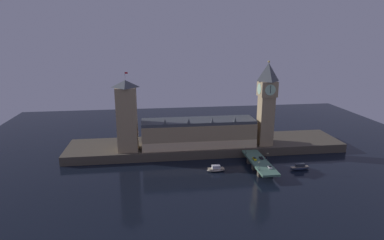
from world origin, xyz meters
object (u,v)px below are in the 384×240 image
Objects in this scene: clock_tower at (267,101)px; car_northbound_lead at (255,159)px; boat_downstream at (300,168)px; pedestrian_far_rail at (246,153)px; pedestrian_near_rail at (260,169)px; victoria_tower at (127,116)px; boat_upstream at (216,169)px; car_southbound_trail at (261,158)px; street_lamp_far at (246,149)px; car_southbound_lead at (270,167)px; street_lamp_mid at (268,156)px; street_lamp_near at (259,165)px; pedestrian_mid_walk at (265,158)px.

clock_tower reaches higher than car_northbound_lead.
clock_tower is at bearing 109.58° from boat_downstream.
pedestrian_near_rail is at bearing -90.00° from pedestrian_far_rail.
boat_upstream is at bearing -28.69° from victoria_tower.
car_northbound_lead is at bearing -167.47° from car_southbound_trail.
pedestrian_far_rail is at bearing -36.86° from street_lamp_far.
car_northbound_lead is 1.12× the size of car_southbound_trail.
car_northbound_lead is 16.71m from car_southbound_lead.
pedestrian_far_rail is (86.34, -19.37, -26.55)m from victoria_tower.
clock_tower reaches higher than street_lamp_mid.
pedestrian_near_rail is at bearing -56.66° from street_lamp_near.
boat_downstream is (24.99, 7.81, -4.93)m from car_southbound_lead.
pedestrian_mid_walk is 0.28× the size of street_lamp_far.
victoria_tower is 13.89× the size of car_southbound_trail.
street_lamp_near is 1.02× the size of street_lamp_mid.
car_northbound_lead is at bearing -75.19° from street_lamp_far.
pedestrian_far_rail is at bearing -138.76° from clock_tower.
car_northbound_lead is 2.76× the size of pedestrian_near_rail.
victoria_tower is (-106.20, 1.95, -8.26)m from clock_tower.
pedestrian_near_rail is at bearing -119.66° from pedestrian_mid_walk.
street_lamp_near is 30.47m from boat_upstream.
pedestrian_far_rail is 0.27× the size of street_lamp_far.
clock_tower is 13.84× the size of car_northbound_lead.
boat_upstream is at bearing -145.39° from clock_tower.
victoria_tower is 4.66× the size of boat_upstream.
victoria_tower is at bearing 162.07° from boat_downstream.
car_southbound_trail is 0.70× the size of street_lamp_near.
street_lamp_far reaches higher than car_southbound_trail.
street_lamp_mid is at bearing -52.82° from pedestrian_far_rail.
street_lamp_mid is 18.58m from street_lamp_far.
street_lamp_far reaches higher than car_southbound_lead.
street_lamp_near is 29.44m from street_lamp_far.
clock_tower is at bearing 74.94° from car_southbound_lead.
street_lamp_near is at bearing -163.41° from boat_downstream.
victoria_tower is 9.76× the size of street_lamp_near.
street_lamp_mid is 37.34m from boat_upstream.
pedestrian_near_rail is at bearing -161.05° from car_southbound_lead.
pedestrian_near_rail is at bearing -98.07° from car_northbound_lead.
clock_tower is 5.20× the size of boat_upstream.
pedestrian_near_rail reaches higher than boat_downstream.
pedestrian_far_rail is at bearing 103.27° from car_northbound_lead.
pedestrian_near_rail is at bearing -125.51° from street_lamp_mid.
clock_tower is at bearing 66.43° from car_southbound_trail.
street_lamp_near is at bearing -113.46° from car_southbound_trail.
car_northbound_lead is 0.80× the size of street_lamp_far.
pedestrian_mid_walk is at bearing -25.23° from car_southbound_trail.
street_lamp_far is (-0.40, 30.05, 2.82)m from pedestrian_near_rail.
car_southbound_trail is 0.72× the size of street_lamp_mid.
street_lamp_near reaches higher than boat_upstream.
car_southbound_trail is 2.46× the size of pedestrian_near_rail.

